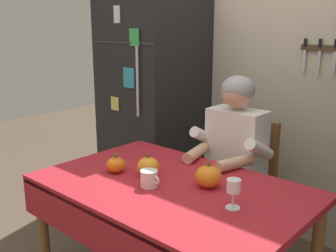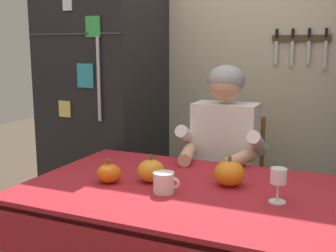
{
  "view_description": "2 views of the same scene",
  "coord_description": "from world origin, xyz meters",
  "px_view_note": "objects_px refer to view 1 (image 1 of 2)",
  "views": [
    {
      "loc": [
        1.26,
        -1.33,
        1.54
      ],
      "look_at": [
        -0.15,
        0.24,
        1.0
      ],
      "focal_mm": 41.98,
      "sensor_mm": 36.0,
      "label": 1
    },
    {
      "loc": [
        0.63,
        -1.53,
        1.34
      ],
      "look_at": [
        -0.15,
        0.23,
        0.98
      ],
      "focal_mm": 44.93,
      "sensor_mm": 36.0,
      "label": 2
    }
  ],
  "objects_px": {
    "seated_person": "(230,157)",
    "wine_glass": "(234,188)",
    "pumpkin_medium": "(116,165)",
    "refrigerator": "(154,106)",
    "coffee_mug": "(150,178)",
    "dining_table": "(168,200)",
    "pumpkin_large": "(148,166)",
    "chair_behind_person": "(244,182)",
    "pumpkin_small": "(208,176)"
  },
  "relations": [
    {
      "from": "seated_person",
      "to": "wine_glass",
      "type": "bearing_deg",
      "value": -56.04
    },
    {
      "from": "pumpkin_medium",
      "to": "refrigerator",
      "type": "bearing_deg",
      "value": 122.84
    },
    {
      "from": "seated_person",
      "to": "coffee_mug",
      "type": "bearing_deg",
      "value": -93.83
    },
    {
      "from": "dining_table",
      "to": "pumpkin_medium",
      "type": "relative_size",
      "value": 12.82
    },
    {
      "from": "dining_table",
      "to": "pumpkin_large",
      "type": "bearing_deg",
      "value": 170.19
    },
    {
      "from": "seated_person",
      "to": "coffee_mug",
      "type": "relative_size",
      "value": 10.64
    },
    {
      "from": "refrigerator",
      "to": "pumpkin_medium",
      "type": "distance_m",
      "value": 1.12
    },
    {
      "from": "coffee_mug",
      "to": "wine_glass",
      "type": "relative_size",
      "value": 0.84
    },
    {
      "from": "chair_behind_person",
      "to": "pumpkin_medium",
      "type": "xyz_separation_m",
      "value": [
        -0.33,
        -0.85,
        0.27
      ]
    },
    {
      "from": "wine_glass",
      "to": "coffee_mug",
      "type": "bearing_deg",
      "value": -171.36
    },
    {
      "from": "pumpkin_large",
      "to": "pumpkin_medium",
      "type": "height_order",
      "value": "pumpkin_large"
    },
    {
      "from": "seated_person",
      "to": "pumpkin_small",
      "type": "height_order",
      "value": "seated_person"
    },
    {
      "from": "seated_person",
      "to": "wine_glass",
      "type": "distance_m",
      "value": 0.74
    },
    {
      "from": "pumpkin_large",
      "to": "coffee_mug",
      "type": "bearing_deg",
      "value": -41.98
    },
    {
      "from": "pumpkin_medium",
      "to": "wine_glass",
      "type": "bearing_deg",
      "value": 4.02
    },
    {
      "from": "refrigerator",
      "to": "coffee_mug",
      "type": "distance_m",
      "value": 1.31
    },
    {
      "from": "chair_behind_person",
      "to": "pumpkin_large",
      "type": "relative_size",
      "value": 7.44
    },
    {
      "from": "dining_table",
      "to": "pumpkin_medium",
      "type": "xyz_separation_m",
      "value": [
        -0.34,
        -0.05,
        0.13
      ]
    },
    {
      "from": "seated_person",
      "to": "pumpkin_medium",
      "type": "bearing_deg",
      "value": -116.43
    },
    {
      "from": "refrigerator",
      "to": "dining_table",
      "type": "distance_m",
      "value": 1.32
    },
    {
      "from": "refrigerator",
      "to": "pumpkin_medium",
      "type": "relative_size",
      "value": 16.48
    },
    {
      "from": "chair_behind_person",
      "to": "coffee_mug",
      "type": "xyz_separation_m",
      "value": [
        -0.05,
        -0.86,
        0.27
      ]
    },
    {
      "from": "pumpkin_large",
      "to": "pumpkin_small",
      "type": "bearing_deg",
      "value": 15.15
    },
    {
      "from": "refrigerator",
      "to": "pumpkin_medium",
      "type": "xyz_separation_m",
      "value": [
        0.61,
        -0.94,
        -0.12
      ]
    },
    {
      "from": "coffee_mug",
      "to": "pumpkin_large",
      "type": "relative_size",
      "value": 0.94
    },
    {
      "from": "refrigerator",
      "to": "wine_glass",
      "type": "xyz_separation_m",
      "value": [
        1.34,
        -0.89,
        -0.06
      ]
    },
    {
      "from": "dining_table",
      "to": "coffee_mug",
      "type": "height_order",
      "value": "coffee_mug"
    },
    {
      "from": "wine_glass",
      "to": "chair_behind_person",
      "type": "bearing_deg",
      "value": 117.19
    },
    {
      "from": "seated_person",
      "to": "refrigerator",
      "type": "bearing_deg",
      "value": 163.33
    },
    {
      "from": "pumpkin_large",
      "to": "chair_behind_person",
      "type": "bearing_deg",
      "value": 78.21
    },
    {
      "from": "refrigerator",
      "to": "pumpkin_large",
      "type": "distance_m",
      "value": 1.16
    },
    {
      "from": "seated_person",
      "to": "wine_glass",
      "type": "xyz_separation_m",
      "value": [
        0.41,
        -0.61,
        0.1
      ]
    },
    {
      "from": "pumpkin_large",
      "to": "dining_table",
      "type": "bearing_deg",
      "value": -9.81
    },
    {
      "from": "dining_table",
      "to": "pumpkin_medium",
      "type": "bearing_deg",
      "value": -170.95
    },
    {
      "from": "dining_table",
      "to": "seated_person",
      "type": "bearing_deg",
      "value": 91.62
    },
    {
      "from": "coffee_mug",
      "to": "refrigerator",
      "type": "bearing_deg",
      "value": 132.9
    },
    {
      "from": "chair_behind_person",
      "to": "coffee_mug",
      "type": "height_order",
      "value": "chair_behind_person"
    },
    {
      "from": "chair_behind_person",
      "to": "coffee_mug",
      "type": "relative_size",
      "value": 7.95
    },
    {
      "from": "chair_behind_person",
      "to": "pumpkin_medium",
      "type": "height_order",
      "value": "chair_behind_person"
    },
    {
      "from": "wine_glass",
      "to": "pumpkin_small",
      "type": "bearing_deg",
      "value": 151.4
    },
    {
      "from": "dining_table",
      "to": "seated_person",
      "type": "height_order",
      "value": "seated_person"
    },
    {
      "from": "pumpkin_small",
      "to": "refrigerator",
      "type": "bearing_deg",
      "value": 145.62
    },
    {
      "from": "refrigerator",
      "to": "pumpkin_medium",
      "type": "height_order",
      "value": "refrigerator"
    },
    {
      "from": "coffee_mug",
      "to": "pumpkin_small",
      "type": "xyz_separation_m",
      "value": [
        0.22,
        0.19,
        0.01
      ]
    },
    {
      "from": "refrigerator",
      "to": "pumpkin_small",
      "type": "xyz_separation_m",
      "value": [
        1.11,
        -0.76,
        -0.1
      ]
    },
    {
      "from": "dining_table",
      "to": "wine_glass",
      "type": "bearing_deg",
      "value": -0.45
    },
    {
      "from": "seated_person",
      "to": "coffee_mug",
      "type": "distance_m",
      "value": 0.68
    },
    {
      "from": "dining_table",
      "to": "pumpkin_small",
      "type": "xyz_separation_m",
      "value": [
        0.16,
        0.12,
        0.14
      ]
    },
    {
      "from": "chair_behind_person",
      "to": "coffee_mug",
      "type": "distance_m",
      "value": 0.91
    },
    {
      "from": "refrigerator",
      "to": "pumpkin_small",
      "type": "height_order",
      "value": "refrigerator"
    }
  ]
}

